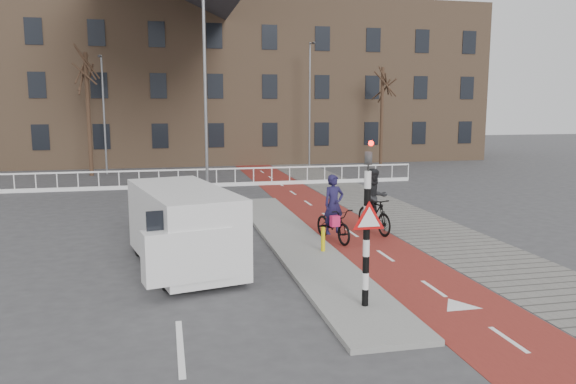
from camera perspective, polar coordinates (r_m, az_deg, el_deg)
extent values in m
plane|color=#38383A|center=(14.30, 7.30, -8.90)|extent=(120.00, 120.00, 0.00)
cube|color=maroon|center=(24.01, 2.64, -1.55)|extent=(2.50, 60.00, 0.01)
cube|color=slate|center=(24.88, 8.88, -1.28)|extent=(3.00, 60.00, 0.01)
cube|color=gray|center=(17.78, 0.81, -5.07)|extent=(1.80, 16.00, 0.12)
cylinder|color=black|center=(11.87, 7.97, -4.80)|extent=(0.14, 0.14, 2.88)
imported|color=black|center=(11.57, 8.16, 4.09)|extent=(0.13, 0.16, 0.80)
cylinder|color=#FF0C05|center=(11.43, 8.43, 4.93)|extent=(0.11, 0.02, 0.11)
cylinder|color=#D6C40B|center=(16.40, 3.58, -4.81)|extent=(0.12, 0.12, 0.71)
imported|color=black|center=(18.05, 4.64, -3.27)|extent=(1.16, 2.19, 1.09)
imported|color=#1B173C|center=(17.93, 4.66, -1.26)|extent=(0.78, 0.60, 1.90)
cube|color=#D51E57|center=(17.47, 4.79, -2.96)|extent=(0.31, 0.24, 0.34)
imported|color=black|center=(19.30, 8.73, -2.31)|extent=(0.95, 2.16, 1.26)
imported|color=black|center=(19.20, 8.77, -0.56)|extent=(1.07, 0.90, 1.97)
cube|color=silver|center=(15.30, -10.58, -3.34)|extent=(3.07, 5.32, 2.00)
cube|color=#267A1A|center=(15.32, -14.36, -3.83)|extent=(0.74, 3.13, 0.55)
cube|color=#267A1A|center=(15.38, -6.80, -3.57)|extent=(0.74, 3.13, 0.55)
cube|color=black|center=(13.11, -10.31, -3.59)|extent=(1.77, 0.45, 0.90)
cylinder|color=black|center=(13.70, -12.11, -8.29)|extent=(0.40, 0.74, 0.70)
cylinder|color=black|center=(14.16, -5.34, -7.56)|extent=(0.40, 0.74, 0.70)
cylinder|color=black|center=(16.92, -14.79, -5.09)|extent=(0.40, 0.74, 0.70)
cylinder|color=black|center=(17.29, -9.23, -4.60)|extent=(0.40, 0.74, 0.70)
cube|color=silver|center=(29.99, -13.01, 2.15)|extent=(28.00, 0.08, 0.08)
cube|color=silver|center=(30.10, -12.96, 0.55)|extent=(28.00, 0.10, 0.20)
cube|color=#7F6047|center=(44.86, -10.50, 10.85)|extent=(46.00, 10.00, 12.00)
cylinder|color=#322016|center=(36.43, -19.61, 7.38)|extent=(0.25, 0.25, 7.42)
cylinder|color=#322016|center=(40.23, 9.50, 7.49)|extent=(0.23, 0.23, 6.90)
cylinder|color=slate|center=(23.32, -8.37, 8.77)|extent=(0.12, 0.12, 8.68)
cylinder|color=slate|center=(36.87, -18.18, 7.38)|extent=(0.12, 0.12, 7.32)
cylinder|color=slate|center=(38.99, 2.21, 8.74)|extent=(0.12, 0.12, 8.50)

